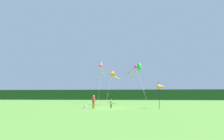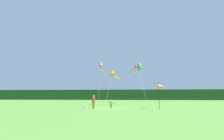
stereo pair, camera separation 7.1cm
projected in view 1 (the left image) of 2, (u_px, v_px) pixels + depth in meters
The scene contains 10 objects.
ground_plane at pixel (108, 108), 24.54m from camera, with size 120.00×120.00×0.00m, color #5B9338.
distant_treeline at pixel (121, 95), 69.17m from camera, with size 108.00×2.72×4.07m, color #193D19.
person_adult at pixel (94, 101), 23.51m from camera, with size 0.40×0.40×1.80m.
person_child at pixel (111, 103), 24.27m from camera, with size 0.26×0.26×1.17m.
cooler_box at pixel (85, 107), 23.35m from camera, with size 0.42×0.42×0.43m, color silver.
banner_flag_pole at pixel (161, 87), 23.49m from camera, with size 0.90×0.70×3.63m.
kite_rainbow at pixel (101, 65), 39.50m from camera, with size 1.01×9.38×9.70m.
kite_orange at pixel (113, 73), 32.38m from camera, with size 2.13×7.16×6.74m.
kite_magenta at pixel (134, 67), 42.33m from camera, with size 4.60×9.01×9.77m.
kite_green at pixel (139, 67), 37.27m from camera, with size 3.19×5.93×8.89m.
Camera 1 is at (2.77, -24.92, 1.76)m, focal length 27.56 mm.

